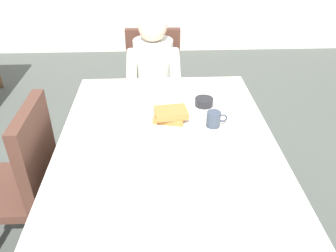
{
  "coord_description": "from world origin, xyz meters",
  "views": [
    {
      "loc": [
        -0.06,
        -1.42,
        1.73
      ],
      "look_at": [
        0.01,
        0.05,
        0.79
      ],
      "focal_mm": 36.4,
      "sensor_mm": 36.0,
      "label": 1
    }
  ],
  "objects_px": {
    "cup_coffee": "(214,119)",
    "fork_left_of_plate": "(134,125)",
    "dining_table_main": "(167,153)",
    "breakfast_stack": "(170,115)",
    "chair_left_side": "(23,175)",
    "plate_breakfast": "(169,122)",
    "diner_person": "(154,72)",
    "chair_diner": "(154,80)",
    "bowl_butter": "(204,102)",
    "syrup_pitcher": "(129,110)",
    "spoon_near_edge": "(173,162)",
    "knife_right_of_plate": "(203,123)"
  },
  "relations": [
    {
      "from": "fork_left_of_plate",
      "to": "spoon_near_edge",
      "type": "bearing_deg",
      "value": -150.46
    },
    {
      "from": "cup_coffee",
      "to": "fork_left_of_plate",
      "type": "distance_m",
      "value": 0.43
    },
    {
      "from": "bowl_butter",
      "to": "chair_left_side",
      "type": "bearing_deg",
      "value": -160.88
    },
    {
      "from": "chair_diner",
      "to": "chair_left_side",
      "type": "relative_size",
      "value": 1.0
    },
    {
      "from": "chair_diner",
      "to": "fork_left_of_plate",
      "type": "distance_m",
      "value": 1.06
    },
    {
      "from": "bowl_butter",
      "to": "spoon_near_edge",
      "type": "distance_m",
      "value": 0.58
    },
    {
      "from": "dining_table_main",
      "to": "cup_coffee",
      "type": "xyz_separation_m",
      "value": [
        0.26,
        0.12,
        0.13
      ]
    },
    {
      "from": "plate_breakfast",
      "to": "bowl_butter",
      "type": "height_order",
      "value": "bowl_butter"
    },
    {
      "from": "plate_breakfast",
      "to": "bowl_butter",
      "type": "relative_size",
      "value": 2.55
    },
    {
      "from": "cup_coffee",
      "to": "spoon_near_edge",
      "type": "relative_size",
      "value": 0.75
    },
    {
      "from": "diner_person",
      "to": "knife_right_of_plate",
      "type": "xyz_separation_m",
      "value": [
        0.27,
        -0.87,
        0.07
      ]
    },
    {
      "from": "syrup_pitcher",
      "to": "breakfast_stack",
      "type": "bearing_deg",
      "value": -19.22
    },
    {
      "from": "diner_person",
      "to": "fork_left_of_plate",
      "type": "xyz_separation_m",
      "value": [
        -0.11,
        -0.87,
        0.07
      ]
    },
    {
      "from": "plate_breakfast",
      "to": "cup_coffee",
      "type": "xyz_separation_m",
      "value": [
        0.24,
        -0.04,
        0.03
      ]
    },
    {
      "from": "chair_left_side",
      "to": "knife_right_of_plate",
      "type": "bearing_deg",
      "value": -81.88
    },
    {
      "from": "cup_coffee",
      "to": "fork_left_of_plate",
      "type": "bearing_deg",
      "value": 177.05
    },
    {
      "from": "syrup_pitcher",
      "to": "diner_person",
      "type": "bearing_deg",
      "value": 79.35
    },
    {
      "from": "fork_left_of_plate",
      "to": "chair_left_side",
      "type": "bearing_deg",
      "value": 101.83
    },
    {
      "from": "chair_left_side",
      "to": "breakfast_stack",
      "type": "height_order",
      "value": "chair_left_side"
    },
    {
      "from": "dining_table_main",
      "to": "fork_left_of_plate",
      "type": "distance_m",
      "value": 0.24
    },
    {
      "from": "cup_coffee",
      "to": "syrup_pitcher",
      "type": "relative_size",
      "value": 1.41
    },
    {
      "from": "dining_table_main",
      "to": "spoon_near_edge",
      "type": "bearing_deg",
      "value": -83.38
    },
    {
      "from": "diner_person",
      "to": "knife_right_of_plate",
      "type": "distance_m",
      "value": 0.92
    },
    {
      "from": "cup_coffee",
      "to": "fork_left_of_plate",
      "type": "relative_size",
      "value": 0.63
    },
    {
      "from": "breakfast_stack",
      "to": "syrup_pitcher",
      "type": "relative_size",
      "value": 2.44
    },
    {
      "from": "diner_person",
      "to": "syrup_pitcher",
      "type": "relative_size",
      "value": 14.0
    },
    {
      "from": "diner_person",
      "to": "syrup_pitcher",
      "type": "xyz_separation_m",
      "value": [
        -0.14,
        -0.77,
        0.11
      ]
    },
    {
      "from": "plate_breakfast",
      "to": "chair_diner",
      "type": "bearing_deg",
      "value": 94.31
    },
    {
      "from": "breakfast_stack",
      "to": "knife_right_of_plate",
      "type": "relative_size",
      "value": 0.98
    },
    {
      "from": "plate_breakfast",
      "to": "cup_coffee",
      "type": "relative_size",
      "value": 2.48
    },
    {
      "from": "cup_coffee",
      "to": "chair_left_side",
      "type": "bearing_deg",
      "value": -173.5
    },
    {
      "from": "spoon_near_edge",
      "to": "syrup_pitcher",
      "type": "bearing_deg",
      "value": 104.27
    },
    {
      "from": "chair_diner",
      "to": "knife_right_of_plate",
      "type": "height_order",
      "value": "chair_diner"
    },
    {
      "from": "dining_table_main",
      "to": "knife_right_of_plate",
      "type": "relative_size",
      "value": 7.62
    },
    {
      "from": "chair_diner",
      "to": "bowl_butter",
      "type": "height_order",
      "value": "chair_diner"
    },
    {
      "from": "chair_diner",
      "to": "breakfast_stack",
      "type": "xyz_separation_m",
      "value": [
        0.09,
        -1.01,
        0.26
      ]
    },
    {
      "from": "breakfast_stack",
      "to": "fork_left_of_plate",
      "type": "distance_m",
      "value": 0.21
    },
    {
      "from": "chair_diner",
      "to": "breakfast_stack",
      "type": "distance_m",
      "value": 1.04
    },
    {
      "from": "knife_right_of_plate",
      "to": "fork_left_of_plate",
      "type": "bearing_deg",
      "value": 87.0
    },
    {
      "from": "dining_table_main",
      "to": "diner_person",
      "type": "height_order",
      "value": "diner_person"
    },
    {
      "from": "bowl_butter",
      "to": "fork_left_of_plate",
      "type": "relative_size",
      "value": 0.61
    },
    {
      "from": "cup_coffee",
      "to": "bowl_butter",
      "type": "distance_m",
      "value": 0.23
    },
    {
      "from": "diner_person",
      "to": "spoon_near_edge",
      "type": "distance_m",
      "value": 1.21
    },
    {
      "from": "dining_table_main",
      "to": "breakfast_stack",
      "type": "relative_size",
      "value": 7.81
    },
    {
      "from": "dining_table_main",
      "to": "chair_left_side",
      "type": "distance_m",
      "value": 0.78
    },
    {
      "from": "dining_table_main",
      "to": "chair_diner",
      "type": "relative_size",
      "value": 1.64
    },
    {
      "from": "syrup_pitcher",
      "to": "fork_left_of_plate",
      "type": "bearing_deg",
      "value": -73.49
    },
    {
      "from": "bowl_butter",
      "to": "spoon_near_edge",
      "type": "height_order",
      "value": "bowl_butter"
    },
    {
      "from": "plate_breakfast",
      "to": "cup_coffee",
      "type": "bearing_deg",
      "value": -9.93
    },
    {
      "from": "fork_left_of_plate",
      "to": "knife_right_of_plate",
      "type": "distance_m",
      "value": 0.38
    }
  ]
}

